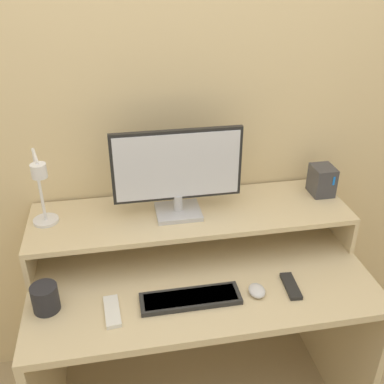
{
  "coord_description": "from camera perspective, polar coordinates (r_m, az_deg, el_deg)",
  "views": [
    {
      "loc": [
        -0.28,
        -1.03,
        1.89
      ],
      "look_at": [
        -0.02,
        0.4,
        1.09
      ],
      "focal_mm": 42.0,
      "sensor_mm": 36.0,
      "label": 1
    }
  ],
  "objects": [
    {
      "name": "monitor",
      "position": [
        1.75,
        -1.86,
        2.67
      ],
      "size": [
        0.51,
        0.16,
        0.36
      ],
      "color": "#BCBCC1",
      "rests_on": "monitor_shelf"
    },
    {
      "name": "mug",
      "position": [
        1.69,
        -18.14,
        -12.68
      ],
      "size": [
        0.09,
        0.09,
        0.1
      ],
      "color": "#232328",
      "rests_on": "desk"
    },
    {
      "name": "wall_back",
      "position": [
        1.92,
        -1.31,
        9.27
      ],
      "size": [
        6.0,
        0.05,
        2.5
      ],
      "color": "beige",
      "rests_on": "ground_plane"
    },
    {
      "name": "mouse",
      "position": [
        1.71,
        8.23,
        -12.29
      ],
      "size": [
        0.06,
        0.08,
        0.03
      ],
      "color": "silver",
      "rests_on": "desk"
    },
    {
      "name": "monitor_shelf",
      "position": [
        1.87,
        -0.1,
        -3.1
      ],
      "size": [
        1.32,
        0.37,
        0.17
      ],
      "color": "beige",
      "rests_on": "desk"
    },
    {
      "name": "remote_secondary",
      "position": [
        1.77,
        12.44,
        -11.58
      ],
      "size": [
        0.05,
        0.14,
        0.02
      ],
      "color": "black",
      "rests_on": "desk"
    },
    {
      "name": "keyboard",
      "position": [
        1.67,
        -0.2,
        -13.36
      ],
      "size": [
        0.37,
        0.11,
        0.02
      ],
      "color": "#282828",
      "rests_on": "desk"
    },
    {
      "name": "remote_control",
      "position": [
        1.65,
        -10.1,
        -14.7
      ],
      "size": [
        0.06,
        0.16,
        0.02
      ],
      "color": "white",
      "rests_on": "desk"
    },
    {
      "name": "desk",
      "position": [
        1.96,
        0.86,
        -14.72
      ],
      "size": [
        1.32,
        0.72,
        0.76
      ],
      "color": "beige",
      "rests_on": "ground_plane"
    },
    {
      "name": "router_dock",
      "position": [
        2.04,
        16.18,
        1.44
      ],
      "size": [
        0.09,
        0.11,
        0.13
      ],
      "color": "#3D3D42",
      "rests_on": "monitor_shelf"
    },
    {
      "name": "desk_lamp",
      "position": [
        1.74,
        -18.57,
        0.07
      ],
      "size": [
        0.11,
        0.21,
        0.32
      ],
      "color": "silver",
      "rests_on": "monitor_shelf"
    }
  ]
}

